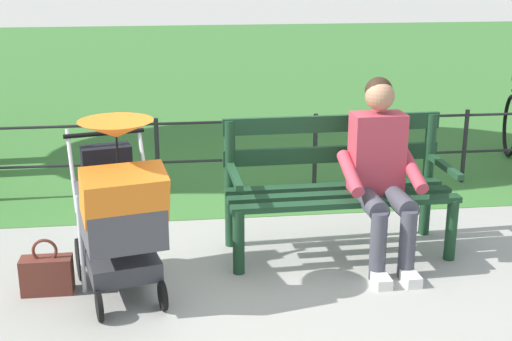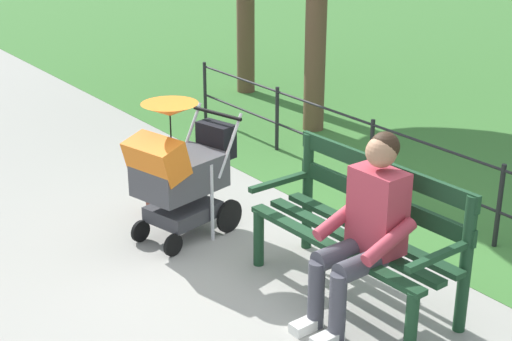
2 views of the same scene
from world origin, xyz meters
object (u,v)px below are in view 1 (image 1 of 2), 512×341
object	(u,v)px
stroller	(119,207)
handbag	(47,274)
park_bench	(337,180)
person_on_bench	(381,167)

from	to	relation	value
stroller	handbag	xyz separation A→B (m)	(0.48, -0.09, -0.47)
park_bench	stroller	distance (m)	1.60
person_on_bench	stroller	size ratio (longest dim) A/B	1.11
park_bench	handbag	world-z (taller)	park_bench
person_on_bench	park_bench	bearing A→B (deg)	-41.67
park_bench	person_on_bench	xyz separation A→B (m)	(-0.25, 0.22, 0.15)
person_on_bench	handbag	xyz separation A→B (m)	(2.23, 0.25, -0.55)
person_on_bench	stroller	distance (m)	1.78
park_bench	stroller	size ratio (longest dim) A/B	1.40
person_on_bench	stroller	xyz separation A→B (m)	(1.75, 0.34, -0.08)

